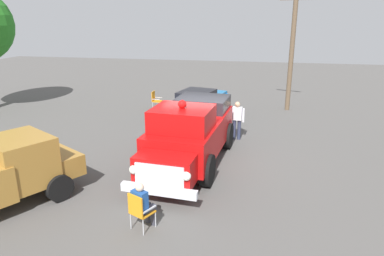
% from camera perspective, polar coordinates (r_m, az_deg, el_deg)
% --- Properties ---
extents(ground_plane, '(60.00, 60.00, 0.00)m').
position_cam_1_polar(ground_plane, '(13.68, 1.75, -4.54)').
color(ground_plane, '#514F4C').
extents(vintage_fire_truck, '(2.74, 6.11, 2.59)m').
position_cam_1_polar(vintage_fire_truck, '(12.57, -0.29, -0.74)').
color(vintage_fire_truck, black).
rests_on(vintage_fire_truck, ground).
extents(classic_hot_rod, '(2.83, 4.67, 1.46)m').
position_cam_1_polar(classic_hot_rod, '(18.80, 1.16, 4.05)').
color(classic_hot_rod, black).
rests_on(classic_hot_rod, ground).
extents(lawn_chair_near_truck, '(0.66, 0.66, 1.02)m').
position_cam_1_polar(lawn_chair_near_truck, '(9.07, -8.50, -12.82)').
color(lawn_chair_near_truck, '#B7BABF').
rests_on(lawn_chair_near_truck, ground).
extents(lawn_chair_by_car, '(0.52, 0.53, 1.02)m').
position_cam_1_polar(lawn_chair_by_car, '(20.56, -5.92, 4.69)').
color(lawn_chair_by_car, '#B7BABF').
rests_on(lawn_chair_by_car, ground).
extents(spectator_seated, '(0.57, 0.64, 1.29)m').
position_cam_1_polar(spectator_seated, '(9.10, -7.91, -11.92)').
color(spectator_seated, '#383842').
rests_on(spectator_seated, ground).
extents(spectator_standing, '(0.65, 0.31, 1.68)m').
position_cam_1_polar(spectator_standing, '(15.36, 7.25, 1.63)').
color(spectator_standing, '#2D334C').
rests_on(spectator_standing, ground).
extents(utility_pole, '(1.66, 0.63, 6.60)m').
position_cam_1_polar(utility_pole, '(20.56, 15.78, 12.19)').
color(utility_pole, brown).
rests_on(utility_pole, ground).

